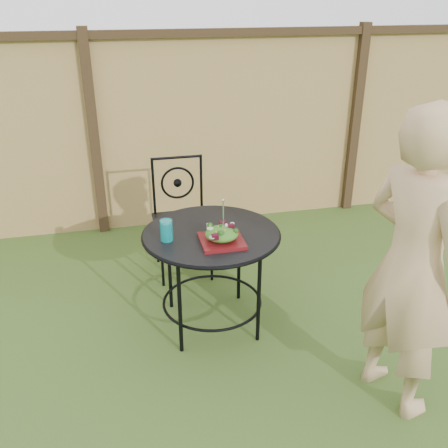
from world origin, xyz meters
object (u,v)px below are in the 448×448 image
patio_chair (181,214)px  salad_plate (222,241)px  diner (412,266)px  patio_table (211,251)px

patio_chair → salad_plate: (0.12, -0.99, 0.23)m
diner → salad_plate: 1.14m
diner → salad_plate: size_ratio=6.40×
patio_chair → diner: 2.02m
patio_table → salad_plate: bearing=-78.0°
patio_chair → diner: bearing=-60.7°
patio_table → salad_plate: size_ratio=3.42×
diner → salad_plate: diner is taller
patio_table → patio_chair: 0.83m
salad_plate → diner: bearing=-41.2°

